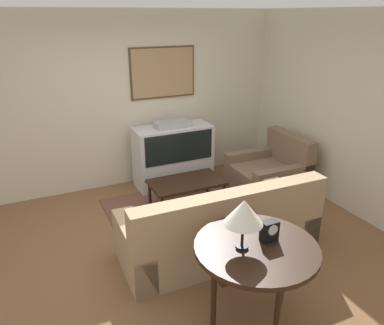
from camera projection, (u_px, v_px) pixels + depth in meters
ground_plane at (174, 249)px, 4.48m from camera, size 12.00×12.00×0.00m
wall_back at (120, 102)px, 5.77m from camera, size 12.00×0.10×2.70m
wall_right at (353, 115)px, 5.02m from camera, size 0.06×12.00×2.70m
area_rug at (188, 209)px, 5.36m from camera, size 2.19×1.67×0.01m
tv at (173, 155)px, 6.02m from camera, size 1.23×0.53×1.06m
couch at (221, 230)px, 4.27m from camera, size 2.27×0.92×0.92m
armchair at (269, 174)px, 5.85m from camera, size 1.01×1.01×0.89m
coffee_table at (187, 184)px, 5.27m from camera, size 1.03×0.60×0.43m
console_table at (256, 253)px, 3.19m from camera, size 1.07×1.07×0.80m
table_lamp at (244, 213)px, 3.01m from camera, size 0.32×0.32×0.45m
mantel_clock at (269, 231)px, 3.21m from camera, size 0.15×0.10×0.19m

